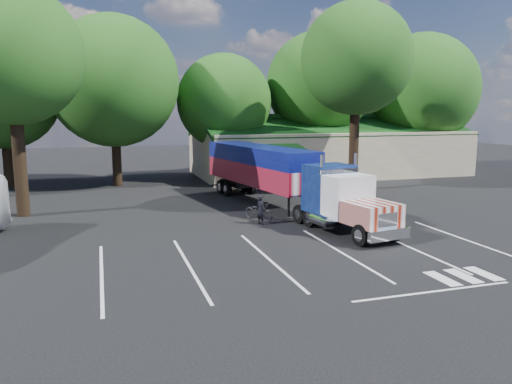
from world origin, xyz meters
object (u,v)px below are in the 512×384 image
object	(u,v)px
semi_truck	(277,173)
bicycle	(259,211)
woman	(261,210)
silver_sedan	(327,172)

from	to	relation	value
semi_truck	bicycle	bearing A→B (deg)	-136.30
woman	bicycle	size ratio (longest dim) A/B	0.83
semi_truck	bicycle	distance (m)	3.84
silver_sedan	semi_truck	bearing A→B (deg)	170.50
bicycle	silver_sedan	distance (m)	16.52
silver_sedan	woman	bearing A→B (deg)	172.41
woman	bicycle	xyz separation A→B (m)	(0.20, 1.00, -0.28)
semi_truck	bicycle	size ratio (longest dim) A/B	9.72
woman	silver_sedan	xyz separation A→B (m)	(10.40, 14.00, -0.10)
semi_truck	bicycle	world-z (taller)	semi_truck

